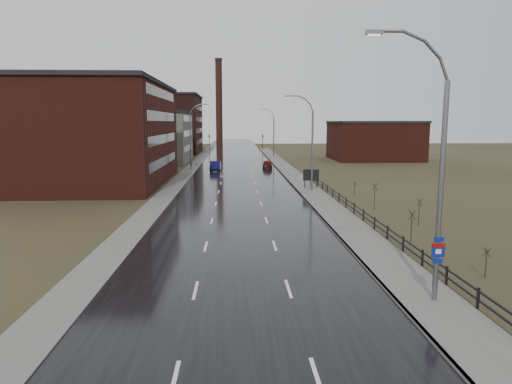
{
  "coord_description": "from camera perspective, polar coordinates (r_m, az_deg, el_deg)",
  "views": [
    {
      "loc": [
        -0.3,
        -17.57,
        8.25
      ],
      "look_at": [
        1.26,
        16.59,
        3.0
      ],
      "focal_mm": 32.0,
      "sensor_mm": 36.0,
      "label": 1
    }
  ],
  "objects": [
    {
      "name": "curb_right",
      "position": [
        53.71,
        5.31,
        -0.05
      ],
      "size": [
        0.16,
        180.0,
        0.18
      ],
      "primitive_type": "cube",
      "color": "slate",
      "rests_on": "ground"
    },
    {
      "name": "sidewalk_right",
      "position": [
        53.94,
        6.91,
        -0.04
      ],
      "size": [
        3.2,
        180.0,
        0.18
      ],
      "primitive_type": "cube",
      "color": "#595651",
      "rests_on": "ground"
    },
    {
      "name": "warehouse_near",
      "position": [
        65.92,
        -21.07,
        6.86
      ],
      "size": [
        22.44,
        28.56,
        13.5
      ],
      "color": "#471914",
      "rests_on": "ground"
    },
    {
      "name": "streetlight_main",
      "position": [
        21.55,
        21.43,
        2.29
      ],
      "size": [
        3.91,
        0.29,
        12.11
      ],
      "color": "slate",
      "rests_on": "ground"
    },
    {
      "name": "traffic_light_left",
      "position": [
        137.83,
        -5.86,
        7.17
      ],
      "size": [
        0.58,
        2.73,
        5.3
      ],
      "color": "black",
      "rests_on": "ground"
    },
    {
      "name": "guardrail",
      "position": [
        38.17,
        13.58,
        -2.91
      ],
      "size": [
        0.1,
        53.05,
        1.1
      ],
      "color": "black",
      "rests_on": "ground"
    },
    {
      "name": "shrub_f",
      "position": [
        53.1,
        12.23,
        0.49
      ],
      "size": [
        0.38,
        0.4,
        1.55
      ],
      "color": "#382D23",
      "rests_on": "ground"
    },
    {
      "name": "smokestack",
      "position": [
        167.82,
        -4.65,
        11.18
      ],
      "size": [
        2.7,
        2.7,
        30.7
      ],
      "color": "#331611",
      "rests_on": "ground"
    },
    {
      "name": "shrub_b",
      "position": [
        27.47,
        26.82,
        -7.8
      ],
      "size": [
        0.4,
        0.42,
        1.66
      ],
      "color": "#382D23",
      "rests_on": "ground"
    },
    {
      "name": "shrub_c",
      "position": [
        32.41,
        18.87,
        -4.09
      ],
      "size": [
        0.59,
        0.62,
        2.49
      ],
      "color": "#382D23",
      "rests_on": "ground"
    },
    {
      "name": "ground",
      "position": [
        19.41,
        -1.55,
        -16.43
      ],
      "size": [
        320.0,
        320.0,
        0.0
      ],
      "primitive_type": "plane",
      "color": "#2D2819",
      "rests_on": "ground"
    },
    {
      "name": "building_right",
      "position": [
        104.24,
        14.54,
        6.26
      ],
      "size": [
        18.36,
        16.32,
        8.5
      ],
      "color": "#471914",
      "rests_on": "ground"
    },
    {
      "name": "streetlight_right_mid",
      "position": [
        54.34,
        6.74,
        6.13
      ],
      "size": [
        3.36,
        0.28,
        11.35
      ],
      "color": "slate",
      "rests_on": "ground"
    },
    {
      "name": "shrub_e",
      "position": [
        44.52,
        14.61,
        -0.42
      ],
      "size": [
        0.62,
        0.65,
        2.62
      ],
      "color": "#382D23",
      "rests_on": "ground"
    },
    {
      "name": "shrub_d",
      "position": [
        38.87,
        19.72,
        -2.25
      ],
      "size": [
        0.53,
        0.56,
        2.25
      ],
      "color": "#382D23",
      "rests_on": "ground"
    },
    {
      "name": "car_near",
      "position": [
        77.78,
        -5.1,
        3.21
      ],
      "size": [
        1.77,
        4.95,
        1.62
      ],
      "primitive_type": "imported",
      "rotation": [
        0.0,
        0.0,
        -0.01
      ],
      "color": "#0C0C3C",
      "rests_on": "ground"
    },
    {
      "name": "streetlight_right_far",
      "position": [
        107.96,
        2.08,
        7.44
      ],
      "size": [
        3.36,
        0.28,
        11.35
      ],
      "color": "slate",
      "rests_on": "ground"
    },
    {
      "name": "streetlight_left",
      "position": [
        79.95,
        -7.99,
        6.92
      ],
      "size": [
        3.36,
        0.28,
        11.35
      ],
      "color": "slate",
      "rests_on": "ground"
    },
    {
      "name": "warehouse_far",
      "position": [
        127.61,
        -13.0,
        8.29
      ],
      "size": [
        26.52,
        24.48,
        15.5
      ],
      "color": "#331611",
      "rests_on": "ground"
    },
    {
      "name": "traffic_light_right",
      "position": [
        137.87,
        0.84,
        7.21
      ],
      "size": [
        0.58,
        2.73,
        5.3
      ],
      "color": "black",
      "rests_on": "ground"
    },
    {
      "name": "road",
      "position": [
        78.01,
        -2.38,
        2.67
      ],
      "size": [
        14.0,
        300.0,
        0.06
      ],
      "primitive_type": "cube",
      "color": "black",
      "rests_on": "ground"
    },
    {
      "name": "sidewalk_left",
      "position": [
        78.4,
        -8.39,
        2.64
      ],
      "size": [
        2.4,
        260.0,
        0.12
      ],
      "primitive_type": "cube",
      "color": "#595651",
      "rests_on": "ground"
    },
    {
      "name": "billboard",
      "position": [
        57.04,
        6.89,
        2.04
      ],
      "size": [
        1.97,
        0.17,
        2.47
      ],
      "color": "black",
      "rests_on": "ground"
    },
    {
      "name": "car_far",
      "position": [
        82.4,
        1.43,
        3.49
      ],
      "size": [
        2.0,
        4.41,
        1.47
      ],
      "primitive_type": "imported",
      "rotation": [
        0.0,
        0.0,
        3.08
      ],
      "color": "#4E0D10",
      "rests_on": "ground"
    },
    {
      "name": "warehouse_mid",
      "position": [
        97.24,
        -13.19,
        6.74
      ],
      "size": [
        16.32,
        20.4,
        10.5
      ],
      "color": "slate",
      "rests_on": "ground"
    }
  ]
}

